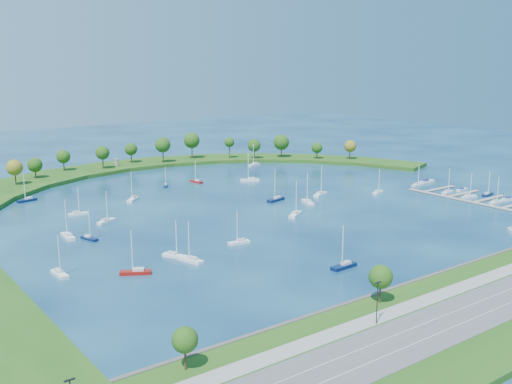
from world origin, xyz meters
TOP-DOWN VIEW (x-y plane):
  - ground at (0.00, 0.00)m, footprint 700.00×700.00m
  - breakwater at (-46.33, 48.72)m, footprint 286.74×247.64m
  - breakwater_trees at (-6.94, 88.27)m, footprint 240.12×95.94m
  - harbor_tower at (-11.94, 114.81)m, footprint 2.60×2.60m
  - dock_system at (85.30, -61.00)m, footprint 24.28×82.00m
  - moored_boat_0 at (-59.54, -48.79)m, footprint 4.63×9.05m
  - moored_boat_1 at (-38.19, 37.85)m, footprint 7.87×7.88m
  - moored_boat_2 at (-25.97, -80.53)m, footprint 9.10×2.93m
  - moored_boat_3 at (-61.42, -41.95)m, footprint 5.97×8.32m
  - moored_boat_4 at (-80.97, -1.46)m, footprint 3.05×9.34m
  - moored_boat_5 at (-75.80, -7.80)m, footprint 4.05×7.49m
  - moored_boat_6 at (28.67, 42.07)m, footprint 9.96×6.55m
  - moored_boat_8 at (34.77, -4.10)m, footprint 9.65×5.96m
  - moored_boat_9 at (-95.81, -36.66)m, footprint 2.70×8.37m
  - moored_boat_10 at (20.09, -12.16)m, footprint 5.38×9.28m
  - moored_boat_11 at (-37.11, -42.25)m, footprint 7.81×3.20m
  - moored_boat_12 at (-62.23, 9.82)m, footprint 8.44×5.67m
  - moored_boat_13 at (4.90, 55.30)m, footprint 3.57×7.92m
  - moored_boat_14 at (-12.11, 56.23)m, footprint 4.65×6.66m
  - moored_boat_15 at (58.26, 78.64)m, footprint 9.02×4.86m
  - moored_boat_16 at (-76.08, 63.74)m, footprint 8.80×4.05m
  - moored_boat_17 at (2.02, -25.22)m, footprint 9.40×7.25m
  - moored_boat_18 at (-66.81, 27.46)m, footprint 7.71×2.67m
  - moored_boat_19 at (-77.80, -48.56)m, footprint 8.98×6.61m
  - moored_boat_20 at (59.93, -16.18)m, footprint 7.92×4.41m
  - moored_boat_21 at (11.99, -0.32)m, footprint 9.90×4.90m
  - docked_boat_4 at (85.53, -60.39)m, footprint 7.88×2.31m
  - docked_boat_5 at (95.98, -60.23)m, footprint 8.21×3.35m
  - docked_boat_6 at (85.53, -47.06)m, footprint 8.05×3.47m
  - docked_boat_7 at (96.03, -49.61)m, footprint 8.01×3.30m
  - docked_boat_8 at (85.53, -35.68)m, footprint 8.16×3.51m
  - docked_boat_9 at (95.99, -36.07)m, footprint 7.92×3.08m
  - docked_boat_10 at (87.94, -16.39)m, footprint 7.21×2.49m
  - docked_boat_11 at (97.85, -14.18)m, footprint 10.17×3.25m

SIDE VIEW (x-z plane):
  - ground at x=0.00m, z-range 0.00..0.00m
  - dock_system at x=85.30m, z-range -0.45..1.15m
  - docked_boat_9 at x=95.99m, z-range -0.21..1.36m
  - docked_boat_5 at x=95.98m, z-range -0.22..1.41m
  - docked_boat_11 at x=97.85m, z-range -0.27..1.78m
  - moored_boat_14 at x=-12.11m, z-range -3.97..5.67m
  - docked_boat_10 at x=87.94m, z-range -4.34..6.07m
  - moored_boat_5 at x=-75.80m, z-range -4.44..6.17m
  - moored_boat_18 at x=-66.81m, z-range -4.68..6.45m
  - moored_boat_11 at x=-37.11m, z-range -4.69..6.46m
  - moored_boat_20 at x=59.93m, z-range -4.73..6.50m
  - moored_boat_13 at x=4.90m, z-range -4.74..6.51m
  - docked_boat_7 at x=96.03m, z-range -4.82..6.60m
  - docked_boat_6 at x=85.53m, z-range -4.84..6.62m
  - docked_boat_4 at x=85.53m, z-range -4.88..6.66m
  - docked_boat_8 at x=85.53m, z-range -4.92..6.71m
  - moored_boat_3 at x=-61.42m, z-range -5.14..6.96m
  - moored_boat_12 at x=-62.23m, z-range -5.16..6.98m
  - moored_boat_9 at x=-95.81m, z-range -5.17..6.99m
  - moored_boat_16 at x=-76.08m, z-range -5.32..7.17m
  - moored_boat_15 at x=58.26m, z-range -5.46..7.31m
  - moored_boat_1 at x=-38.19m, z-range -5.46..7.32m
  - moored_boat_0 at x=-59.54m, z-range -5.48..7.34m
  - moored_boat_19 at x=-77.80m, z-range -5.62..7.50m
  - moored_boat_10 at x=20.09m, z-range -5.64..7.52m
  - moored_boat_2 at x=-25.97m, z-range -5.67..7.56m
  - moored_boat_4 at x=-80.97m, z-range -5.82..7.73m
  - moored_boat_8 at x=34.77m, z-range -5.91..7.83m
  - moored_boat_17 at x=2.02m, z-range -5.97..7.90m
  - moored_boat_21 at x=11.99m, z-range -6.04..7.98m
  - moored_boat_6 at x=28.67m, z-range -6.16..8.12m
  - breakwater at x=-46.33m, z-range -0.01..1.99m
  - harbor_tower at x=-11.94m, z-range 2.05..6.12m
  - breakwater_trees at x=-6.94m, z-range 2.90..18.75m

